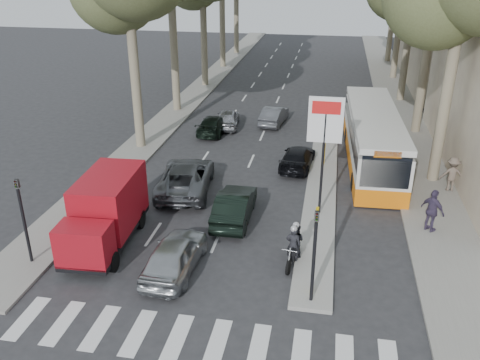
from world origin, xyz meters
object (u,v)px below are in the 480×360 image
object	(u,v)px
silver_hatchback	(175,255)
motorcycle	(294,244)
red_truck	(106,211)
city_bus	(373,137)
dark_hatchback	(235,206)

from	to	relation	value
silver_hatchback	motorcycle	xyz separation A→B (m)	(4.37, 1.48, 0.07)
red_truck	city_bus	xyz separation A→B (m)	(11.13, 10.84, 0.11)
motorcycle	silver_hatchback	bearing A→B (deg)	-153.40
dark_hatchback	red_truck	size ratio (longest dim) A/B	0.78
motorcycle	dark_hatchback	bearing A→B (deg)	142.92
silver_hatchback	motorcycle	bearing A→B (deg)	-159.31
silver_hatchback	dark_hatchback	bearing A→B (deg)	-106.08
silver_hatchback	city_bus	xyz separation A→B (m)	(7.81, 12.30, 0.90)
silver_hatchback	city_bus	size ratio (longest dim) A/B	0.36
dark_hatchback	city_bus	distance (m)	10.19
red_truck	dark_hatchback	bearing A→B (deg)	28.66
dark_hatchback	city_bus	bearing A→B (deg)	-129.59
motorcycle	city_bus	bearing A→B (deg)	80.29
red_truck	motorcycle	distance (m)	7.72
city_bus	silver_hatchback	bearing A→B (deg)	-124.73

